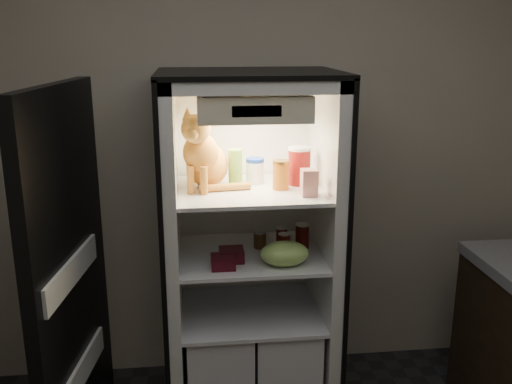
# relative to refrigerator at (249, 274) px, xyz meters

# --- Properties ---
(room_shell) EXTENTS (3.60, 3.60, 3.60)m
(room_shell) POSITION_rel_refrigerator_xyz_m (0.00, -1.38, 0.83)
(room_shell) COLOR white
(room_shell) RESTS_ON floor
(refrigerator) EXTENTS (0.90, 0.72, 1.88)m
(refrigerator) POSITION_rel_refrigerator_xyz_m (0.00, 0.00, 0.00)
(refrigerator) COLOR white
(refrigerator) RESTS_ON floor
(fridge_door) EXTENTS (0.18, 0.87, 1.85)m
(fridge_door) POSITION_rel_refrigerator_xyz_m (-0.85, -0.42, 0.12)
(fridge_door) COLOR black
(fridge_door) RESTS_ON floor
(tabby_cat) EXTENTS (0.36, 0.42, 0.43)m
(tabby_cat) POSITION_rel_refrigerator_xyz_m (-0.23, -0.03, 0.66)
(tabby_cat) COLOR #B36617
(tabby_cat) RESTS_ON refrigerator
(parmesan_shaker) EXTENTS (0.07, 0.07, 0.19)m
(parmesan_shaker) POSITION_rel_refrigerator_xyz_m (-0.07, 0.01, 0.59)
(parmesan_shaker) COLOR green
(parmesan_shaker) RESTS_ON refrigerator
(mayo_tub) EXTENTS (0.10, 0.10, 0.13)m
(mayo_tub) POSITION_rel_refrigerator_xyz_m (0.04, 0.04, 0.57)
(mayo_tub) COLOR white
(mayo_tub) RESTS_ON refrigerator
(salsa_jar) EXTENTS (0.08, 0.08, 0.15)m
(salsa_jar) POSITION_rel_refrigerator_xyz_m (0.15, -0.10, 0.57)
(salsa_jar) COLOR maroon
(salsa_jar) RESTS_ON refrigerator
(pepper_jar) EXTENTS (0.12, 0.12, 0.20)m
(pepper_jar) POSITION_rel_refrigerator_xyz_m (0.26, -0.01, 0.60)
(pepper_jar) COLOR maroon
(pepper_jar) RESTS_ON refrigerator
(cream_carton) EXTENTS (0.08, 0.08, 0.13)m
(cream_carton) POSITION_rel_refrigerator_xyz_m (0.27, -0.23, 0.56)
(cream_carton) COLOR silver
(cream_carton) RESTS_ON refrigerator
(soda_can_a) EXTENTS (0.06, 0.06, 0.11)m
(soda_can_a) POSITION_rel_refrigerator_xyz_m (0.18, -0.01, 0.20)
(soda_can_a) COLOR black
(soda_can_a) RESTS_ON refrigerator
(soda_can_b) EXTENTS (0.07, 0.07, 0.13)m
(soda_can_b) POSITION_rel_refrigerator_xyz_m (0.28, -0.03, 0.22)
(soda_can_b) COLOR black
(soda_can_b) RESTS_ON refrigerator
(soda_can_c) EXTENTS (0.06, 0.06, 0.11)m
(soda_can_c) POSITION_rel_refrigerator_xyz_m (0.17, -0.11, 0.21)
(soda_can_c) COLOR black
(soda_can_c) RESTS_ON refrigerator
(condiment_jar) EXTENTS (0.07, 0.07, 0.09)m
(condiment_jar) POSITION_rel_refrigerator_xyz_m (0.06, 0.01, 0.20)
(condiment_jar) COLOR #563518
(condiment_jar) RESTS_ON refrigerator
(grape_bag) EXTENTS (0.24, 0.18, 0.12)m
(grape_bag) POSITION_rel_refrigerator_xyz_m (0.15, -0.24, 0.21)
(grape_bag) COLOR #9CC95E
(grape_bag) RESTS_ON refrigerator
(berry_box_left) EXTENTS (0.12, 0.12, 0.06)m
(berry_box_left) POSITION_rel_refrigerator_xyz_m (-0.15, -0.24, 0.18)
(berry_box_left) COLOR #520D16
(berry_box_left) RESTS_ON refrigerator
(berry_box_right) EXTENTS (0.12, 0.12, 0.06)m
(berry_box_right) POSITION_rel_refrigerator_xyz_m (-0.10, -0.16, 0.18)
(berry_box_right) COLOR #520D16
(berry_box_right) RESTS_ON refrigerator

